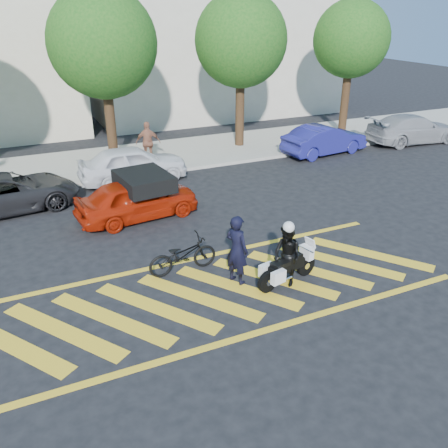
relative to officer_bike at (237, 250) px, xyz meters
name	(u,v)px	position (x,y,z in m)	size (l,w,h in m)	color
ground	(220,292)	(-0.62, -0.27, -0.96)	(90.00, 90.00, 0.00)	black
sidewalk	(115,162)	(-0.62, 11.73, -0.88)	(60.00, 5.00, 0.15)	#9E998E
crosswalk	(218,292)	(-0.65, -0.27, -0.95)	(12.33, 4.00, 0.01)	gold
building_right	(213,26)	(8.38, 20.73, 4.54)	(16.00, 8.00, 11.00)	beige
tree_center	(106,47)	(-0.49, 11.79, 4.14)	(4.60, 4.60, 7.56)	black
tree_right	(243,44)	(6.01, 11.79, 4.09)	(4.40, 4.40, 7.41)	black
tree_far_right	(352,42)	(12.51, 11.79, 3.99)	(4.00, 4.00, 7.10)	black
officer_bike	(237,250)	(0.00, 0.00, 0.00)	(0.70, 0.46, 1.91)	black
bicycle	(183,255)	(-1.12, 1.09, -0.44)	(0.68, 1.95, 1.03)	black
police_motorcycle	(287,268)	(1.15, -0.63, -0.48)	(1.95, 0.83, 0.87)	black
officer_moto	(287,256)	(1.13, -0.63, -0.13)	(0.81, 0.63, 1.66)	black
red_convertible	(137,199)	(-1.26, 5.16, -0.25)	(1.68, 4.17, 1.42)	#A21C07
parked_mid_left	(8,193)	(-5.26, 7.75, -0.28)	(2.24, 4.86, 1.35)	black
parked_mid_right	(133,164)	(-0.42, 8.93, -0.20)	(1.78, 4.43, 1.51)	white
parked_right	(324,140)	(9.15, 8.93, -0.24)	(1.52, 4.37, 1.44)	navy
parked_far_right	(413,129)	(14.68, 8.75, -0.21)	(2.08, 5.12, 1.49)	gray
pedestrian_right	(148,142)	(0.78, 10.71, 0.13)	(1.10, 0.46, 1.87)	#A06349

